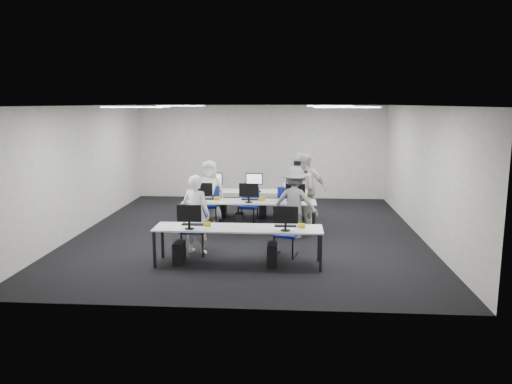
# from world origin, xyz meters

# --- Properties ---
(room) EXTENTS (9.00, 9.02, 3.00)m
(room) POSITION_xyz_m (0.00, 0.00, 1.50)
(room) COLOR black
(room) RESTS_ON ground
(ceiling_panels) EXTENTS (5.20, 4.60, 0.02)m
(ceiling_panels) POSITION_xyz_m (0.00, 0.00, 2.98)
(ceiling_panels) COLOR white
(ceiling_panels) RESTS_ON room
(desk_front) EXTENTS (3.20, 0.70, 0.73)m
(desk_front) POSITION_xyz_m (0.00, -2.40, 0.68)
(desk_front) COLOR silver
(desk_front) RESTS_ON ground
(desk_mid) EXTENTS (3.20, 0.70, 0.73)m
(desk_mid) POSITION_xyz_m (0.00, 0.20, 0.68)
(desk_mid) COLOR silver
(desk_mid) RESTS_ON ground
(desk_back) EXTENTS (3.20, 0.70, 0.73)m
(desk_back) POSITION_xyz_m (0.00, 1.60, 0.68)
(desk_back) COLOR silver
(desk_back) RESTS_ON ground
(equipment_front) EXTENTS (2.51, 0.41, 1.19)m
(equipment_front) POSITION_xyz_m (-0.19, -2.42, 0.36)
(equipment_front) COLOR #0C319F
(equipment_front) RESTS_ON desk_front
(equipment_mid) EXTENTS (2.91, 0.41, 1.19)m
(equipment_mid) POSITION_xyz_m (-0.19, 0.18, 0.36)
(equipment_mid) COLOR white
(equipment_mid) RESTS_ON desk_mid
(equipment_back) EXTENTS (2.91, 0.41, 1.19)m
(equipment_back) POSITION_xyz_m (0.19, 1.62, 0.36)
(equipment_back) COLOR white
(equipment_back) RESTS_ON desk_back
(chair_0) EXTENTS (0.49, 0.53, 0.97)m
(chair_0) POSITION_xyz_m (-0.98, -1.77, 0.31)
(chair_0) COLOR navy
(chair_0) RESTS_ON ground
(chair_1) EXTENTS (0.52, 0.54, 0.86)m
(chair_1) POSITION_xyz_m (0.91, -1.78, 0.27)
(chair_1) COLOR navy
(chair_1) RESTS_ON ground
(chair_2) EXTENTS (0.60, 0.62, 0.93)m
(chair_2) POSITION_xyz_m (-1.16, 0.74, 0.29)
(chair_2) COLOR navy
(chair_2) RESTS_ON ground
(chair_3) EXTENTS (0.55, 0.58, 0.91)m
(chair_3) POSITION_xyz_m (-0.06, 0.82, 0.29)
(chair_3) COLOR navy
(chair_3) RESTS_ON ground
(chair_4) EXTENTS (0.57, 0.60, 0.97)m
(chair_4) POSITION_xyz_m (0.93, 0.71, 0.31)
(chair_4) COLOR navy
(chair_4) RESTS_ON ground
(chair_5) EXTENTS (0.54, 0.58, 0.97)m
(chair_5) POSITION_xyz_m (-1.03, 1.07, 0.31)
(chair_5) COLOR navy
(chair_5) RESTS_ON ground
(chair_6) EXTENTS (0.52, 0.56, 0.95)m
(chair_6) POSITION_xyz_m (-0.06, 1.05, 0.30)
(chair_6) COLOR navy
(chair_6) RESTS_ON ground
(chair_7) EXTENTS (0.47, 0.50, 0.88)m
(chair_7) POSITION_xyz_m (1.08, 1.10, 0.28)
(chair_7) COLOR navy
(chair_7) RESTS_ON ground
(handbag) EXTENTS (0.35, 0.24, 0.26)m
(handbag) POSITION_xyz_m (-1.45, 0.33, 0.86)
(handbag) COLOR #A48555
(handbag) RESTS_ON desk_mid
(student_0) EXTENTS (0.69, 0.56, 1.63)m
(student_0) POSITION_xyz_m (-0.94, -1.70, 0.82)
(student_0) COLOR white
(student_0) RESTS_ON ground
(student_1) EXTENTS (1.09, 0.98, 1.85)m
(student_1) POSITION_xyz_m (1.19, 0.77, 0.92)
(student_1) COLOR white
(student_1) RESTS_ON ground
(student_2) EXTENTS (0.81, 0.55, 1.61)m
(student_2) POSITION_xyz_m (-1.09, 0.95, 0.81)
(student_2) COLOR white
(student_2) RESTS_ON ground
(student_3) EXTENTS (1.11, 0.60, 1.80)m
(student_3) POSITION_xyz_m (1.37, 1.07, 0.90)
(student_3) COLOR white
(student_3) RESTS_ON ground
(photographer) EXTENTS (1.19, 0.86, 1.65)m
(photographer) POSITION_xyz_m (1.09, -0.40, 0.83)
(photographer) COLOR gray
(photographer) RESTS_ON ground
(dslr_camera) EXTENTS (0.18, 0.21, 0.10)m
(dslr_camera) POSITION_xyz_m (1.14, -0.23, 1.71)
(dslr_camera) COLOR black
(dslr_camera) RESTS_ON photographer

